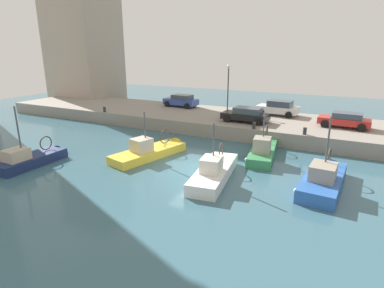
{
  "coord_description": "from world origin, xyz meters",
  "views": [
    {
      "loc": [
        -17.32,
        -8.79,
        7.48
      ],
      "look_at": [
        1.17,
        0.59,
        1.2
      ],
      "focal_mm": 29.26,
      "sensor_mm": 36.0,
      "label": 1
    }
  ],
  "objects": [
    {
      "name": "water_surface",
      "position": [
        0.0,
        0.0,
        0.0
      ],
      "size": [
        80.0,
        80.0,
        0.0
      ],
      "primitive_type": "plane",
      "color": "#386070",
      "rests_on": "ground"
    },
    {
      "name": "quay_wall",
      "position": [
        11.5,
        0.0,
        0.6
      ],
      "size": [
        9.0,
        56.0,
        1.2
      ],
      "primitive_type": "cube",
      "color": "gray",
      "rests_on": "ground"
    },
    {
      "name": "fishing_boat_green",
      "position": [
        4.68,
        -3.57,
        0.14
      ],
      "size": [
        6.95,
        2.47,
        3.87
      ],
      "color": "#388951",
      "rests_on": "ground"
    },
    {
      "name": "fishing_boat_blue",
      "position": [
        0.84,
        -8.05,
        0.13
      ],
      "size": [
        6.51,
        2.44,
        4.95
      ],
      "color": "#2D60B7",
      "rests_on": "ground"
    },
    {
      "name": "fishing_boat_yellow",
      "position": [
        0.79,
        3.61,
        0.12
      ],
      "size": [
        6.97,
        3.38,
        4.2
      ],
      "color": "gold",
      "rests_on": "ground"
    },
    {
      "name": "fishing_boat_navy",
      "position": [
        -4.27,
        9.82,
        0.12
      ],
      "size": [
        5.46,
        1.93,
        4.86
      ],
      "color": "navy",
      "rests_on": "ground"
    },
    {
      "name": "fishing_boat_white",
      "position": [
        -0.8,
        -2.02,
        0.11
      ],
      "size": [
        6.91,
        2.56,
        4.26
      ],
      "color": "white",
      "rests_on": "ground"
    },
    {
      "name": "parked_car_red",
      "position": [
        11.26,
        -8.63,
        1.86
      ],
      "size": [
        2.05,
        4.12,
        1.27
      ],
      "color": "red",
      "rests_on": "quay_wall"
    },
    {
      "name": "parked_car_blue",
      "position": [
        13.71,
        8.34,
        1.91
      ],
      "size": [
        2.05,
        3.99,
        1.38
      ],
      "color": "#334C9E",
      "rests_on": "quay_wall"
    },
    {
      "name": "parked_car_black",
      "position": [
        9.51,
        -0.61,
        1.89
      ],
      "size": [
        2.09,
        4.19,
        1.33
      ],
      "color": "black",
      "rests_on": "quay_wall"
    },
    {
      "name": "parked_car_white",
      "position": [
        13.92,
        -2.54,
        1.95
      ],
      "size": [
        2.29,
        4.1,
        1.47
      ],
      "color": "silver",
      "rests_on": "quay_wall"
    },
    {
      "name": "mooring_bollard_south",
      "position": [
        7.35,
        -6.0,
        1.48
      ],
      "size": [
        0.28,
        0.28,
        0.55
      ],
      "primitive_type": "cylinder",
      "color": "#2D2D33",
      "rests_on": "quay_wall"
    },
    {
      "name": "mooring_bollard_mid",
      "position": [
        7.35,
        -2.0,
        1.48
      ],
      "size": [
        0.28,
        0.28,
        0.55
      ],
      "primitive_type": "cylinder",
      "color": "#2D2D33",
      "rests_on": "quay_wall"
    },
    {
      "name": "mooring_bollard_north",
      "position": [
        7.35,
        14.0,
        1.48
      ],
      "size": [
        0.28,
        0.28,
        0.55
      ],
      "primitive_type": "cylinder",
      "color": "#2D2D33",
      "rests_on": "quay_wall"
    },
    {
      "name": "quay_streetlamp",
      "position": [
        13.0,
        2.47,
        4.45
      ],
      "size": [
        0.36,
        0.36,
        4.83
      ],
      "color": "#38383D",
      "rests_on": "quay_wall"
    },
    {
      "name": "waterfront_building_central",
      "position": [
        16.64,
        25.4,
        9.55
      ],
      "size": [
        7.67,
        8.56,
        19.06
      ],
      "color": "#A39384",
      "rests_on": "ground"
    }
  ]
}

